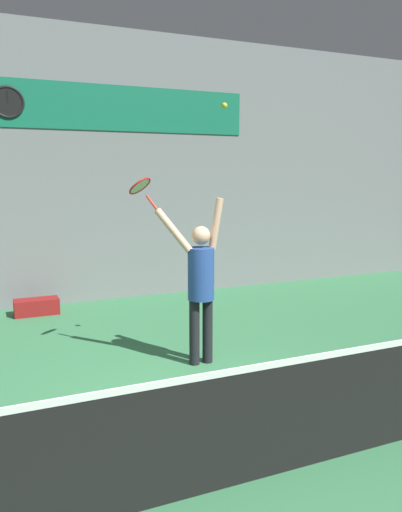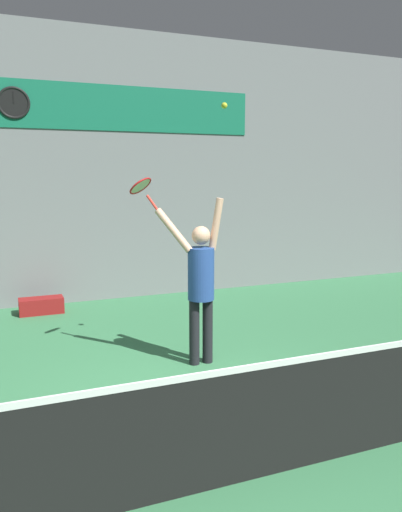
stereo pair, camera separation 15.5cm
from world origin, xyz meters
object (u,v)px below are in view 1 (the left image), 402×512
at_px(scoreboard_clock, 8,102).
at_px(tennis_racket, 141,188).
at_px(water_bottle, 206,293).
at_px(equipment_bag, 37,307).
at_px(tennis_ball, 224,106).
at_px(tennis_player, 200,280).

distance_m(scoreboard_clock, tennis_racket, 3.80).
height_order(water_bottle, equipment_bag, water_bottle).
distance_m(water_bottle, equipment_bag, 3.09).
bearing_deg(tennis_ball, equipment_bag, 120.76).
xyz_separation_m(scoreboard_clock, equipment_bag, (0.24, -0.54, -3.45)).
relative_size(tennis_racket, equipment_bag, 0.56).
distance_m(tennis_racket, water_bottle, 3.85).
xyz_separation_m(tennis_player, tennis_ball, (0.26, -0.11, 2.09)).
bearing_deg(water_bottle, tennis_racket, -128.24).
bearing_deg(tennis_racket, scoreboard_clock, 111.95).
xyz_separation_m(tennis_racket, water_bottle, (2.00, 2.54, -2.09)).
bearing_deg(water_bottle, equipment_bag, 176.26).
distance_m(scoreboard_clock, tennis_ball, 4.43).
bearing_deg(equipment_bag, tennis_racket, -68.49).
xyz_separation_m(tennis_ball, equipment_bag, (-1.96, 3.29, -3.04)).
xyz_separation_m(scoreboard_clock, tennis_player, (1.94, -3.71, -2.50)).
bearing_deg(tennis_ball, scoreboard_clock, 119.87).
bearing_deg(scoreboard_clock, equipment_bag, -65.86).
relative_size(tennis_racket, tennis_ball, 5.70).
distance_m(tennis_player, water_bottle, 3.42).
xyz_separation_m(tennis_racket, tennis_ball, (0.87, -0.54, 0.96)).
bearing_deg(equipment_bag, scoreboard_clock, 114.14).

